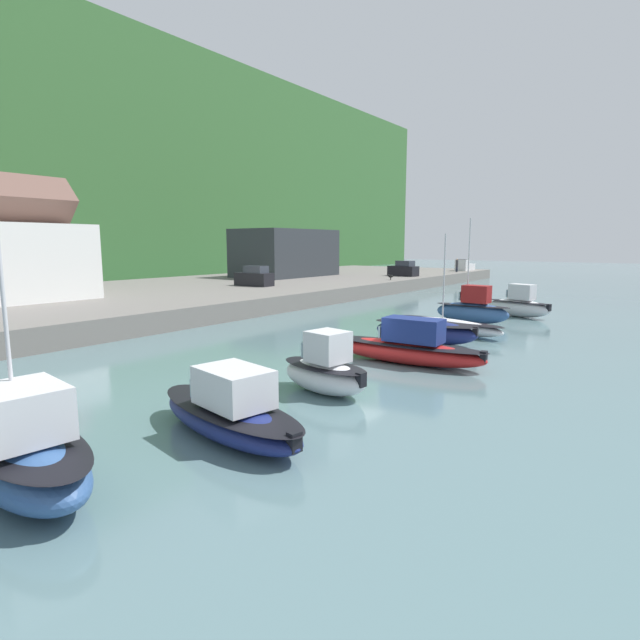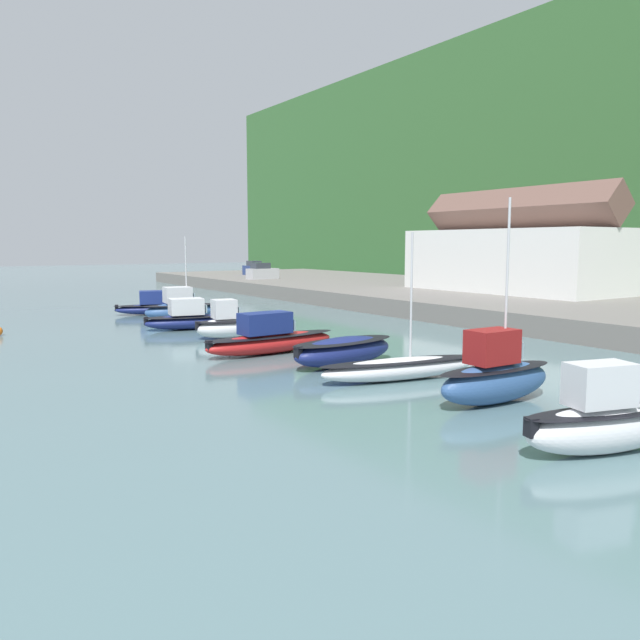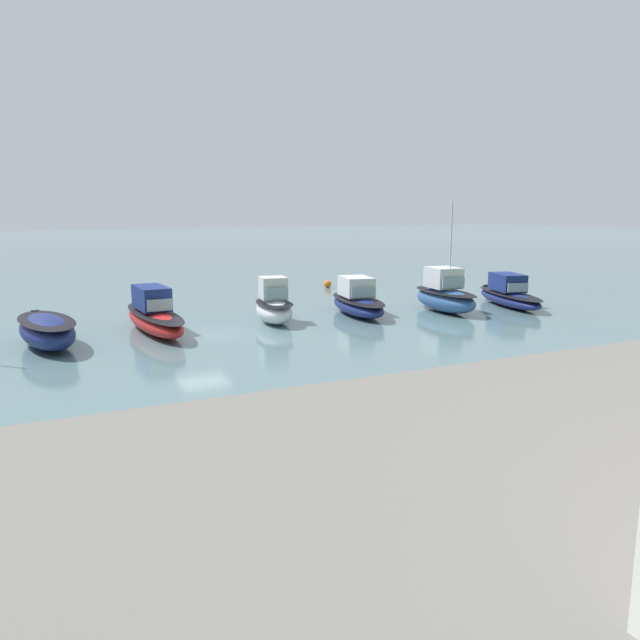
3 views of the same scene
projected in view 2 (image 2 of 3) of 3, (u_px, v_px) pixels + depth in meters
The scene contains 14 objects.
ground_plane at pixel (282, 346), 38.08m from camera, with size 320.00×320.00×0.00m, color slate.
quay_promenade at pixel (578, 307), 54.22m from camera, with size 136.43×28.79×1.52m.
harbor_clubhouse at pixel (516, 254), 61.63m from camera, with size 21.43×10.62×10.17m.
moored_boat_0 at pixel (159, 306), 54.94m from camera, with size 4.31×8.17×2.09m.
moored_boat_1 at pixel (181, 308), 50.59m from camera, with size 3.00×6.27×6.77m.
moored_boat_2 at pixel (190, 318), 45.35m from camera, with size 3.44×7.15×2.26m.
moored_boat_3 at pixel (227, 324), 40.91m from camera, with size 2.56×4.48×2.57m.
moored_boat_4 at pixel (270, 339), 35.28m from camera, with size 2.44×8.50×2.35m.
moored_boat_5 at pixel (343, 350), 31.75m from camera, with size 3.08×6.61×1.47m.
moored_boat_6 at pixel (399, 368), 28.39m from camera, with size 3.08×8.05×6.69m.
moored_boat_7 at pixel (495, 376), 24.14m from camera, with size 1.73×5.76×7.92m.
moored_boat_8 at pixel (604, 420), 18.38m from camera, with size 2.92×5.80×2.73m.
parked_car_0 at pixel (253, 269), 93.68m from camera, with size 4.31×2.08×2.16m.
parked_car_2 at pixel (262, 272), 83.56m from camera, with size 2.14×4.33×2.16m.
Camera 2 is at (32.69, -18.74, 6.16)m, focal length 35.00 mm.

